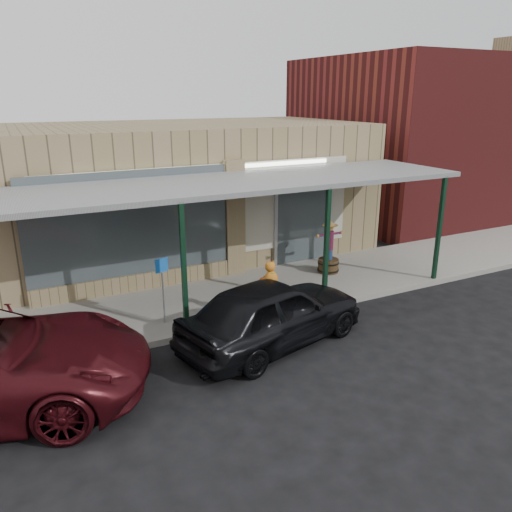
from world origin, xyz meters
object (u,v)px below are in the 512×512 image
barrel_scarecrow (329,255)px  handicap_sign (163,282)px  barrel_pumpkin (264,292)px  parked_sedan (273,312)px

barrel_scarecrow → handicap_sign: same height
barrel_scarecrow → handicap_sign: size_ratio=1.00×
barrel_pumpkin → handicap_sign: bearing=-177.3°
barrel_pumpkin → barrel_scarecrow: bearing=21.2°
barrel_pumpkin → parked_sedan: parked_sedan is taller
barrel_pumpkin → parked_sedan: 2.05m
barrel_pumpkin → handicap_sign: size_ratio=0.47×
barrel_pumpkin → parked_sedan: size_ratio=0.16×
barrel_pumpkin → handicap_sign: (-2.61, -0.12, 0.75)m
barrel_scarecrow → barrel_pumpkin: bearing=-173.4°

